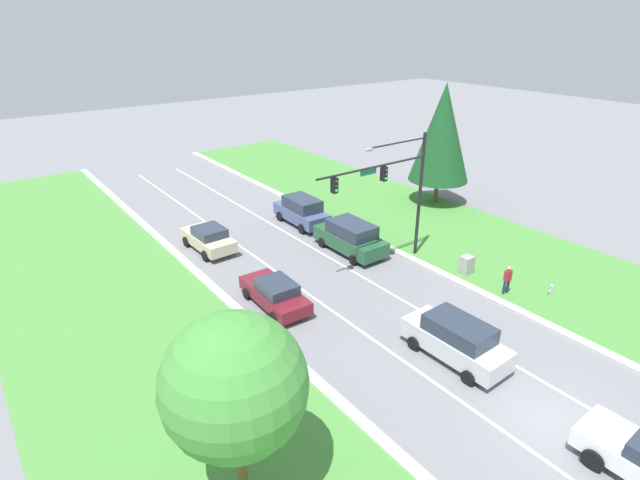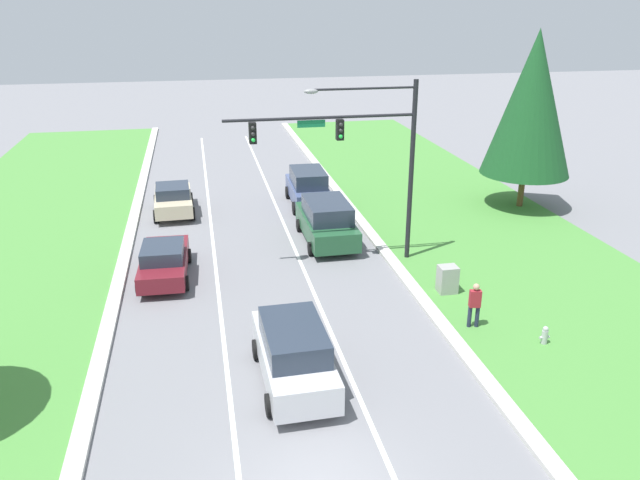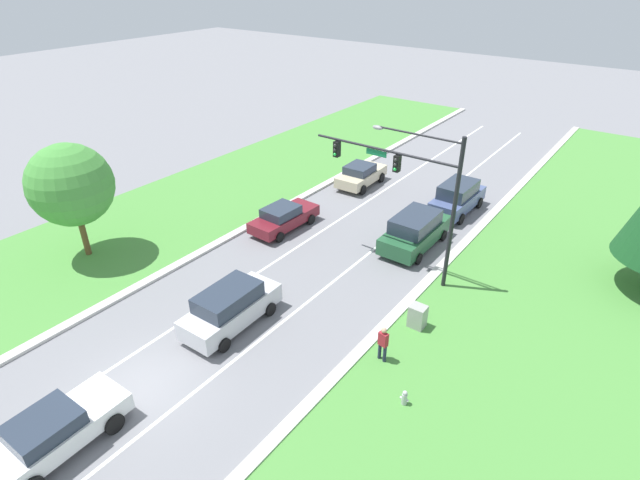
{
  "view_description": "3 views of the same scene",
  "coord_description": "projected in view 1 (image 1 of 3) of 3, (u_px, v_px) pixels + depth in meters",
  "views": [
    {
      "loc": [
        -15.14,
        -5.91,
        13.58
      ],
      "look_at": [
        -0.17,
        14.2,
        2.33
      ],
      "focal_mm": 28.0,
      "sensor_mm": 36.0,
      "label": 1
    },
    {
      "loc": [
        -2.21,
        -10.7,
        10.54
      ],
      "look_at": [
        2.22,
        11.45,
        1.8
      ],
      "focal_mm": 35.0,
      "sensor_mm": 36.0,
      "label": 2
    },
    {
      "loc": [
        13.55,
        -6.87,
        14.17
      ],
      "look_at": [
        0.53,
        10.82,
        1.7
      ],
      "focal_mm": 28.0,
      "sensor_mm": 36.0,
      "label": 3
    }
  ],
  "objects": [
    {
      "name": "utility_cabinet",
      "position": [
        466.0,
        265.0,
        28.53
      ],
      "size": [
        0.7,
        0.6,
        1.13
      ],
      "color": "#9E9E99",
      "rests_on": "ground_plane"
    },
    {
      "name": "fire_hydrant",
      "position": [
        551.0,
        290.0,
        26.41
      ],
      "size": [
        0.34,
        0.2,
        0.7
      ],
      "color": "#B7B7BC",
      "rests_on": "ground_plane"
    },
    {
      "name": "slate_blue_suv",
      "position": [
        302.0,
        211.0,
        35.29
      ],
      "size": [
        2.17,
        4.7,
        1.99
      ],
      "rotation": [
        0.0,
        0.0,
        -0.02
      ],
      "color": "#475684",
      "rests_on": "ground_plane"
    },
    {
      "name": "traffic_signal_mast",
      "position": [
        394.0,
        183.0,
        27.9
      ],
      "size": [
        7.73,
        0.41,
        7.62
      ],
      "color": "black",
      "rests_on": "ground_plane"
    },
    {
      "name": "ground_plane",
      "position": [
        557.0,
        425.0,
        18.13
      ],
      "size": [
        160.0,
        160.0,
        0.0
      ],
      "primitive_type": "plane",
      "color": "slate"
    },
    {
      "name": "forest_suv",
      "position": [
        351.0,
        237.0,
        31.15
      ],
      "size": [
        2.28,
        5.05,
        1.98
      ],
      "rotation": [
        0.0,
        0.0,
        0.0
      ],
      "color": "#235633",
      "rests_on": "ground_plane"
    },
    {
      "name": "silver_suv",
      "position": [
        456.0,
        339.0,
        21.33
      ],
      "size": [
        2.13,
        4.77,
        1.89
      ],
      "rotation": [
        0.0,
        0.0,
        0.02
      ],
      "color": "silver",
      "rests_on": "ground_plane"
    },
    {
      "name": "curb_strip_right",
      "position": [
        629.0,
        365.0,
        21.18
      ],
      "size": [
        0.5,
        90.0,
        0.15
      ],
      "color": "beige",
      "rests_on": "ground_plane"
    },
    {
      "name": "lane_stripe_inner_right",
      "position": [
        582.0,
        404.0,
        19.11
      ],
      "size": [
        0.14,
        81.0,
        0.01
      ],
      "color": "white",
      "rests_on": "ground_plane"
    },
    {
      "name": "pedestrian",
      "position": [
        507.0,
        279.0,
        26.29
      ],
      "size": [
        0.41,
        0.28,
        1.69
      ],
      "rotation": [
        0.0,
        0.0,
        2.97
      ],
      "color": "#232842",
      "rests_on": "ground_plane"
    },
    {
      "name": "burgundy_sedan",
      "position": [
        275.0,
        293.0,
        25.32
      ],
      "size": [
        2.11,
        4.6,
        1.48
      ],
      "rotation": [
        0.0,
        0.0,
        -0.04
      ],
      "color": "maroon",
      "rests_on": "ground_plane"
    },
    {
      "name": "oak_near_left_tree",
      "position": [
        234.0,
        385.0,
        13.98
      ],
      "size": [
        4.25,
        4.25,
        6.27
      ],
      "color": "brown",
      "rests_on": "ground_plane"
    },
    {
      "name": "champagne_sedan",
      "position": [
        209.0,
        238.0,
        31.44
      ],
      "size": [
        2.17,
        4.37,
        1.59
      ],
      "rotation": [
        0.0,
        0.0,
        0.03
      ],
      "color": "beige",
      "rests_on": "ground_plane"
    },
    {
      "name": "lane_stripe_inner_left",
      "position": [
        528.0,
        449.0,
        17.15
      ],
      "size": [
        0.14,
        81.0,
        0.01
      ],
      "color": "white",
      "rests_on": "ground_plane"
    },
    {
      "name": "conifer_far_right_tree",
      "position": [
        442.0,
        133.0,
        37.63
      ],
      "size": [
        4.61,
        4.61,
        9.25
      ],
      "color": "brown",
      "rests_on": "ground_plane"
    }
  ]
}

